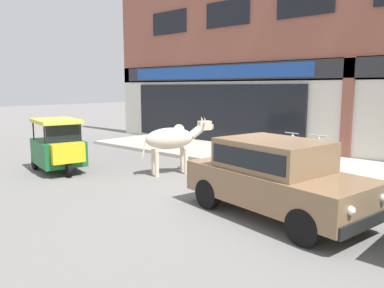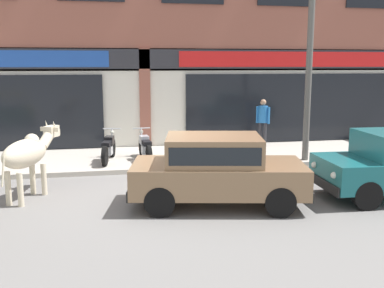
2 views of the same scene
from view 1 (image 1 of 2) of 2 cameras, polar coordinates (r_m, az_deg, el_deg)
name	(u,v)px [view 1 (image 1 of 2)]	position (r m, az deg, el deg)	size (l,w,h in m)	color
ground_plane	(255,197)	(8.56, 9.60, -7.99)	(90.00, 90.00, 0.00)	slate
sidewalk	(324,167)	(11.94, 19.51, -3.29)	(19.00, 3.37, 0.13)	#B7AFA3
shop_building	(355,31)	(13.65, 23.63, 15.51)	(23.00, 1.40, 8.90)	#8E5142
cow	(173,139)	(10.47, -2.92, 0.80)	(1.17, 2.00, 1.61)	beige
car_1	(275,174)	(7.25, 12.54, -4.48)	(3.81, 2.24, 1.46)	black
auto_rickshaw	(59,149)	(11.46, -19.63, -0.76)	(2.13, 1.53, 1.52)	black
motorcycle_0	(279,150)	(11.92, 13.13, -0.84)	(0.62, 1.80, 0.88)	black
motorcycle_1	(310,154)	(11.41, 17.56, -1.44)	(0.52, 1.81, 0.88)	black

